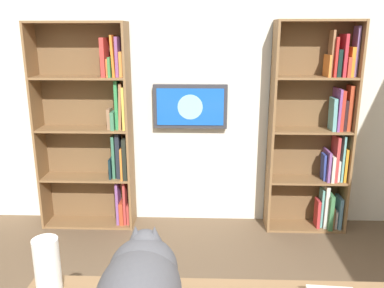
{
  "coord_description": "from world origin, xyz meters",
  "views": [
    {
      "loc": [
        -0.09,
        1.63,
        1.87
      ],
      "look_at": [
        0.01,
        -1.09,
        1.12
      ],
      "focal_mm": 37.09,
      "sensor_mm": 36.0,
      "label": 1
    }
  ],
  "objects_px": {
    "bookshelf_left": "(320,134)",
    "wall_mounted_tv": "(190,106)",
    "bookshelf_right": "(95,128)",
    "paper_towel_roll": "(47,266)"
  },
  "relations": [
    {
      "from": "bookshelf_right",
      "to": "paper_towel_roll",
      "type": "relative_size",
      "value": 7.72
    },
    {
      "from": "bookshelf_left",
      "to": "bookshelf_right",
      "type": "bearing_deg",
      "value": -0.15
    },
    {
      "from": "bookshelf_left",
      "to": "wall_mounted_tv",
      "type": "xyz_separation_m",
      "value": [
        1.23,
        -0.08,
        0.24
      ]
    },
    {
      "from": "paper_towel_roll",
      "to": "wall_mounted_tv",
      "type": "bearing_deg",
      "value": -102.94
    },
    {
      "from": "bookshelf_right",
      "to": "paper_towel_roll",
      "type": "bearing_deg",
      "value": 100.05
    },
    {
      "from": "bookshelf_left",
      "to": "wall_mounted_tv",
      "type": "bearing_deg",
      "value": -3.9
    },
    {
      "from": "wall_mounted_tv",
      "to": "bookshelf_left",
      "type": "bearing_deg",
      "value": 176.1
    },
    {
      "from": "bookshelf_left",
      "to": "wall_mounted_tv",
      "type": "height_order",
      "value": "bookshelf_left"
    },
    {
      "from": "bookshelf_right",
      "to": "paper_towel_roll",
      "type": "xyz_separation_m",
      "value": [
        -0.39,
        2.21,
        -0.09
      ]
    },
    {
      "from": "wall_mounted_tv",
      "to": "paper_towel_roll",
      "type": "bearing_deg",
      "value": 77.06
    }
  ]
}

